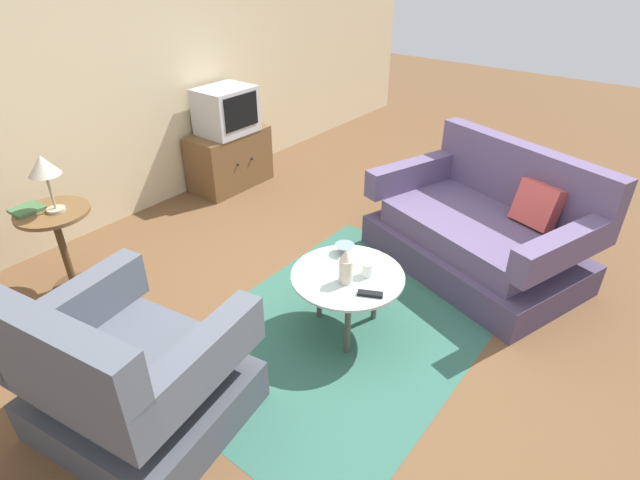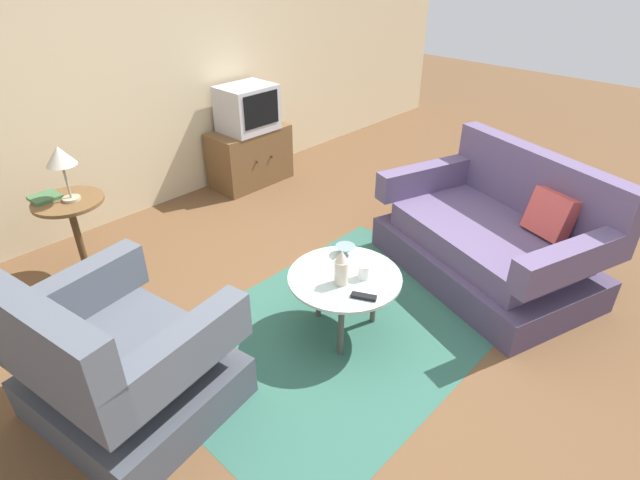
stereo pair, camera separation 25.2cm
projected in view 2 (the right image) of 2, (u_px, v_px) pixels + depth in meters
ground_plane at (337, 325)px, 3.28m from camera, size 16.00×16.00×0.00m
back_wall at (112, 57)px, 4.02m from camera, size 9.00×0.12×2.70m
area_rug at (343, 330)px, 3.23m from camera, size 2.26×1.56×0.00m
armchair at (119, 366)px, 2.52m from camera, size 0.99×1.07×0.92m
couch at (493, 239)px, 3.64m from camera, size 1.38×1.73×0.89m
coffee_table at (345, 281)px, 3.04m from camera, size 0.69×0.69×0.42m
side_table at (74, 222)px, 3.56m from camera, size 0.48×0.48×0.61m
tv_stand at (250, 156)px, 5.06m from camera, size 0.80×0.44×0.56m
television at (247, 108)px, 4.79m from camera, size 0.51×0.42×0.43m
table_lamp at (60, 158)px, 3.31m from camera, size 0.20×0.20×0.39m
vase at (341, 268)px, 2.90m from camera, size 0.09×0.09×0.23m
mug at (365, 271)px, 2.98m from camera, size 0.12×0.08×0.09m
bowl at (345, 250)px, 3.21m from camera, size 0.13×0.13×0.06m
tv_remote_dark at (364, 297)px, 2.83m from camera, size 0.10×0.15×0.02m
book at (45, 197)px, 3.48m from camera, size 0.19×0.18×0.02m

